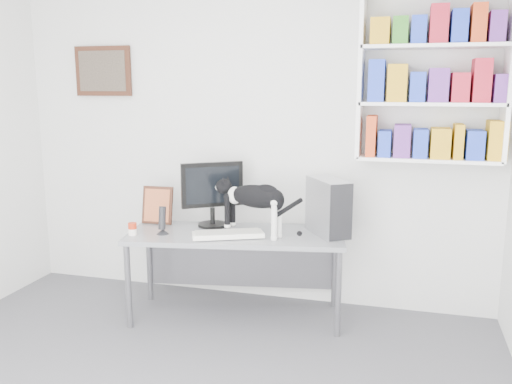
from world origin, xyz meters
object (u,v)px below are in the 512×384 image
Objects in this scene: speaker at (162,220)px; leaning_print at (158,204)px; monitor at (212,194)px; keyboard at (228,234)px; pc_tower at (328,206)px; soup_can at (132,229)px; cat at (255,209)px; bookshelf at (432,75)px; desk at (236,275)px.

leaning_print is (-0.17, 0.29, 0.05)m from speaker.
keyboard is (0.21, -0.27, -0.24)m from monitor.
pc_tower is at bearing -1.93° from keyboard.
soup_can is (-0.03, -0.37, -0.11)m from leaning_print.
soup_can is (-0.49, -0.41, -0.22)m from monitor.
leaning_print is at bearing 124.20° from speaker.
speaker is (-1.20, -0.34, -0.10)m from pc_tower.
keyboard is 5.59× the size of soup_can.
pc_tower is 0.55m from cat.
pc_tower is 4.50× the size of soup_can.
speaker is 2.36× the size of soup_can.
bookshelf reaches higher than monitor.
bookshelf is at bearing -19.83° from pc_tower.
leaning_print is at bearing 136.75° from keyboard.
bookshelf is 2.95× the size of pc_tower.
keyboard is at bearing 168.49° from pc_tower.
monitor is at bearing 104.69° from keyboard.
pc_tower is (-0.69, -0.17, -0.96)m from bookshelf.
leaning_print is 0.87m from cat.
keyboard is at bearing -137.55° from cat.
monitor is 1.25× the size of pc_tower.
pc_tower is at bearing 3.40° from desk.
cat reaches higher than leaning_print.
soup_can is (-0.73, -0.26, 0.39)m from desk.
bookshelf is 2.37× the size of monitor.
soup_can is (-1.40, -0.42, -0.16)m from pc_tower.
pc_tower reaches higher than speaker.
bookshelf is 1.90× the size of cat.
leaning_print reaches higher than soup_can.
cat reaches higher than keyboard.
bookshelf is 1.86m from monitor.
bookshelf is at bearing 15.88° from soup_can.
cat is at bearing 3.70° from keyboard.
speaker is at bearing 162.06° from pc_tower.
cat is at bearing 166.42° from pc_tower.
speaker is at bearing -164.88° from bookshelf.
pc_tower is 0.65× the size of cat.
cat is at bearing 15.29° from speaker.
soup_can is (-2.10, -0.60, -1.13)m from bookshelf.
desk is 0.89m from pc_tower.
cat is (0.88, 0.23, 0.15)m from soup_can.
monitor is 2.38× the size of speaker.
desk is 0.38m from keyboard.
monitor reaches higher than desk.
monitor is 1.00× the size of keyboard.
pc_tower is 1.25m from speaker.
monitor is 0.47m from leaning_print.
leaning_print is (-0.70, 0.11, 0.50)m from desk.
monitor reaches higher than keyboard.
pc_tower reaches higher than cat.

